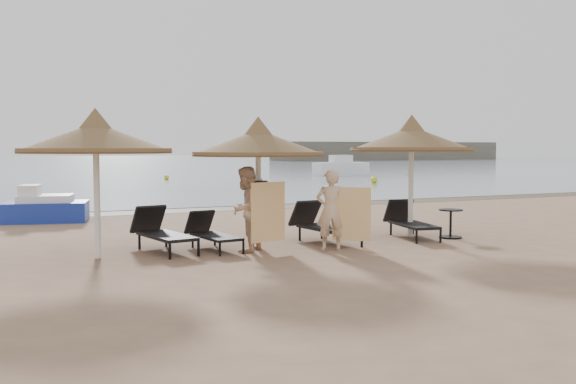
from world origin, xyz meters
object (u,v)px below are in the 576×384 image
Objects in this scene: person_right at (331,204)px; lounger_near_right at (321,224)px; person_left at (246,202)px; palapa_right at (411,140)px; palapa_left at (96,139)px; lounger_near_left at (211,232)px; palapa_center at (258,143)px; pedal_boat at (45,208)px; lounger_far_left at (161,231)px; lounger_far_right at (409,221)px; side_table at (451,224)px.

lounger_near_right is at bearing -88.27° from person_right.
person_right is at bearing 117.34° from person_left.
palapa_right is at bearing -8.52° from lounger_near_right.
palapa_left reaches higher than lounger_near_left.
palapa_center reaches higher than person_left.
lounger_near_right is 8.67m from pedal_boat.
person_left is (0.53, -0.65, 0.66)m from lounger_near_left.
person_right is at bearing -12.94° from palapa_left.
palapa_left is at bearing -173.81° from lounger_far_left.
lounger_far_left is at bearing -61.57° from pedal_boat.
pedal_boat is at bearing 118.11° from palapa_center.
lounger_far_left reaches higher than lounger_far_right.
person_left is at bearing 0.93° from person_right.
palapa_right reaches higher than pedal_boat.
lounger_near_left is 2.66× the size of side_table.
palapa_left is 1.44× the size of person_left.
lounger_far_right reaches higher than lounger_near_left.
lounger_near_left is 0.86× the size of lounger_near_right.
palapa_center is at bearing -15.44° from person_right.
lounger_far_right is (2.27, -0.14, -0.02)m from lounger_near_right.
palapa_left is 1.44× the size of lounger_far_right.
side_table is 0.35× the size of person_right.
side_table is (6.62, -0.99, -0.09)m from lounger_far_left.
person_right is (1.65, -0.57, -0.04)m from person_left.
pedal_boat is at bearing -109.09° from person_left.
palapa_left is 1.39× the size of lounger_far_left.
palapa_right is 2.20m from side_table.
person_right is (-2.72, -1.03, -1.34)m from palapa_right.
palapa_left reaches higher than side_table.
person_left is at bearing -39.69° from lounger_far_left.
pedal_boat is at bearing 94.16° from palapa_left.
person_right reaches higher than side_table.
lounger_near_left is 7.28m from pedal_boat.
palapa_center reaches higher than person_right.
lounger_far_left is 1.86m from person_left.
lounger_far_right is at bearing -10.62° from lounger_near_left.
palapa_left is 8.20m from side_table.
palapa_left is 1.16× the size of pedal_boat.
palapa_left reaches higher than person_right.
lounger_near_right is (2.55, -0.09, 0.06)m from lounger_near_left.
person_right is at bearing -148.68° from lounger_far_right.
lounger_near_left is at bearing 171.52° from lounger_near_right.
pedal_boat is at bearing 121.96° from lounger_near_right.
lounger_near_right is 1.31m from person_right.
palapa_center is 8.18m from pedal_boat.
palapa_center is at bearing -167.64° from lounger_far_right.
person_right is (-0.37, -1.12, 0.56)m from lounger_near_right.
person_right is (4.51, -1.04, -1.32)m from palapa_left.
lounger_far_left is at bearing -173.44° from lounger_far_right.
palapa_right is 3.02m from lounger_near_right.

